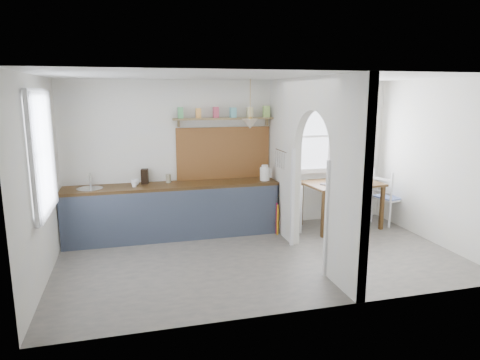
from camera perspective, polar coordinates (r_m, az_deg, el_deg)
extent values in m
cube|color=gray|center=(6.39, 2.85, -10.33)|extent=(5.80, 3.20, 0.01)
cube|color=silver|center=(5.93, 3.10, 13.66)|extent=(5.80, 3.20, 0.01)
cube|color=silver|center=(7.55, -0.71, 3.32)|extent=(5.80, 0.01, 2.60)
cube|color=silver|center=(4.56, 9.06, -2.28)|extent=(5.80, 0.01, 2.60)
cube|color=silver|center=(5.86, -25.20, -0.19)|extent=(0.01, 3.20, 2.60)
cube|color=silver|center=(7.43, 24.83, 2.12)|extent=(0.01, 3.20, 2.60)
cube|color=silver|center=(5.22, 14.35, -0.75)|extent=(0.12, 0.80, 2.60)
cube|color=silver|center=(7.19, 5.89, 2.85)|extent=(0.12, 1.20, 2.60)
cube|color=silver|center=(6.00, 10.09, 8.47)|extent=(0.12, 1.20, 1.05)
cube|color=#4D361B|center=(7.14, -8.94, -0.76)|extent=(3.50, 0.60, 0.05)
cube|color=#474E5C|center=(6.98, -8.59, -4.85)|extent=(3.50, 0.03, 0.85)
cube|color=black|center=(7.30, -8.87, -4.13)|extent=(3.46, 0.45, 0.85)
cylinder|color=#B7B7B7|center=(7.13, -19.39, -1.17)|extent=(0.40, 0.40, 0.02)
cube|color=brown|center=(7.47, -2.19, 3.62)|extent=(1.65, 0.03, 0.90)
cube|color=olive|center=(7.33, -2.08, 8.18)|extent=(1.75, 0.20, 0.03)
cube|color=#489C56|center=(7.20, -7.96, 8.85)|extent=(0.09, 0.09, 0.18)
cube|color=gold|center=(7.24, -5.59, 8.92)|extent=(0.09, 0.09, 0.18)
cube|color=#A42F49|center=(7.29, -3.25, 8.98)|extent=(0.09, 0.09, 0.18)
cube|color=#56A5AC|center=(7.36, -0.94, 9.02)|extent=(0.09, 0.09, 0.18)
cube|color=beige|center=(7.43, 1.32, 9.04)|extent=(0.09, 0.09, 0.18)
cube|color=#90BE52|center=(7.52, 3.53, 9.05)|extent=(0.09, 0.09, 0.18)
cone|color=beige|center=(7.09, 1.35, 7.50)|extent=(0.26, 0.26, 0.16)
cylinder|color=#B7B7B7|center=(7.04, 5.51, 3.91)|extent=(0.02, 0.50, 0.02)
imported|color=white|center=(7.04, -13.92, -0.53)|extent=(0.13, 0.13, 0.10)
imported|color=white|center=(7.16, -13.80, -0.31)|extent=(0.14, 0.14, 0.10)
cube|color=black|center=(7.26, -12.59, 0.48)|extent=(0.13, 0.17, 0.24)
cylinder|color=gray|center=(7.27, -9.54, 0.20)|extent=(0.09, 0.09, 0.14)
cube|color=#A41240|center=(7.35, 4.90, -5.13)|extent=(0.02, 0.03, 0.54)
cube|color=orange|center=(7.31, 5.03, -5.43)|extent=(0.02, 0.03, 0.55)
imported|color=white|center=(7.87, 16.06, -0.08)|extent=(0.37, 0.37, 0.07)
imported|color=#426F48|center=(7.52, 12.63, -0.32)|extent=(0.13, 0.13, 0.10)
cylinder|color=black|center=(7.56, 11.26, -0.52)|extent=(0.21, 0.21, 0.01)
imported|color=#64456F|center=(7.96, 13.61, 0.60)|extent=(0.20, 0.20, 0.19)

